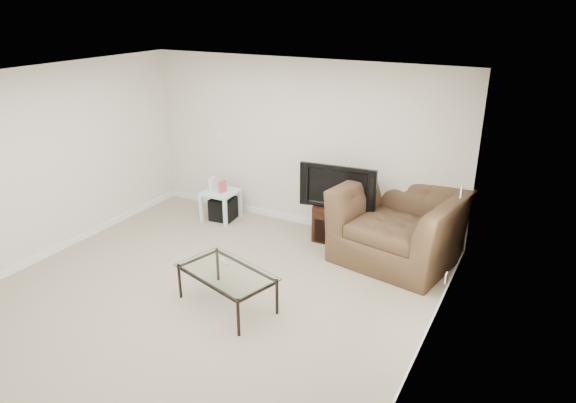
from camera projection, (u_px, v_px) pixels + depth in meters
The scene contains 18 objects.
floor at pixel (202, 299), 5.97m from camera, with size 5.00×5.00×0.00m, color tan.
ceiling at pixel (186, 81), 5.04m from camera, with size 5.00×5.00×0.00m, color white.
wall_back at pixel (299, 145), 7.56m from camera, with size 5.00×0.02×2.50m, color silver.
wall_left at pixel (39, 166), 6.60m from camera, with size 0.02×5.00×2.50m, color silver.
wall_right at pixel (427, 249), 4.41m from camera, with size 0.02×5.00×2.50m, color silver.
plate_back at pixel (221, 134), 8.16m from camera, with size 0.12×0.02×0.12m, color white.
plate_right_switch at pixel (462, 192), 5.73m from camera, with size 0.02×0.09×0.13m, color white.
plate_right_outlet at pixel (446, 278), 5.84m from camera, with size 0.02×0.08×0.12m, color white.
tv_stand at pixel (339, 223), 7.33m from camera, with size 0.65×0.45×0.54m, color black, non-canonical shape.
dvd_player at pixel (338, 212), 7.23m from camera, with size 0.35×0.25×0.05m, color black.
television at pixel (340, 185), 7.09m from camera, with size 1.00×0.20×0.62m, color black.
side_table at pixel (221, 205), 8.06m from camera, with size 0.49×0.49×0.47m, color silver, non-canonical shape.
subwoofer at pixel (223, 209), 8.09m from camera, with size 0.35×0.35×0.35m, color black.
game_console at pixel (213, 184), 7.97m from camera, with size 0.05×0.16×0.22m, color white.
game_case at pixel (222, 186), 7.90m from camera, with size 0.05×0.14×0.19m, color #CC4C4C.
recliner at pixel (399, 213), 6.67m from camera, with size 1.52×0.98×1.33m, color #49291B.
coffee_table at pixel (227, 289), 5.77m from camera, with size 1.12×0.63×0.44m, color black, non-canonical shape.
remote at pixel (224, 262), 5.88m from camera, with size 0.18×0.05×0.02m, color #B2B2B7.
Camera 1 is at (3.29, -4.05, 3.26)m, focal length 32.00 mm.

